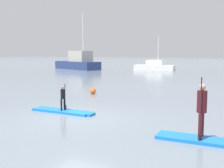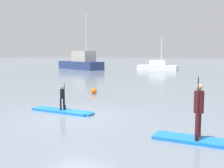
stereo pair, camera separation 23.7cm
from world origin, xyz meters
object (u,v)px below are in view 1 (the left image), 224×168
at_px(paddler_child_solo, 63,97).
at_px(paddleboard_far, 211,141).
at_px(mooring_buoy_mid, 93,91).
at_px(fishing_boat_green_midground, 154,66).
at_px(paddleboard_near, 63,111).
at_px(fishing_boat_white_large, 78,62).
at_px(paddler_adult, 202,107).

xyz_separation_m(paddler_child_solo, paddleboard_far, (6.44, -1.27, -0.65)).
bearing_deg(mooring_buoy_mid, fishing_boat_green_midground, 101.12).
bearing_deg(paddleboard_near, paddleboard_far, -11.02).
relative_size(paddleboard_far, mooring_buoy_mid, 8.53).
bearing_deg(paddleboard_far, mooring_buoy_mid, 141.66).
distance_m(paddler_child_solo, fishing_boat_white_large, 31.61).
bearing_deg(fishing_boat_green_midground, fishing_boat_white_large, -161.50).
distance_m(fishing_boat_white_large, fishing_boat_green_midground, 11.79).
bearing_deg(fishing_boat_white_large, mooring_buoy_mid, -52.52).
height_order(paddleboard_far, fishing_boat_green_midground, fishing_boat_green_midground).
xyz_separation_m(paddleboard_near, paddleboard_far, (6.44, -1.25, 0.00)).
xyz_separation_m(paddleboard_far, fishing_boat_white_large, (-24.24, 27.39, 1.00)).
relative_size(fishing_boat_white_large, fishing_boat_green_midground, 1.50).
xyz_separation_m(paddleboard_near, paddler_adult, (6.13, -1.28, 0.99)).
xyz_separation_m(paddleboard_far, fishing_boat_green_midground, (-13.07, 31.12, 0.50)).
xyz_separation_m(fishing_boat_white_large, fishing_boat_green_midground, (11.17, 3.74, -0.50)).
distance_m(fishing_boat_white_large, mooring_buoy_mid, 26.32).
bearing_deg(paddleboard_far, paddler_child_solo, 168.88).
xyz_separation_m(paddler_child_solo, paddler_adult, (6.14, -1.29, 0.34)).
height_order(paddleboard_near, fishing_boat_white_large, fishing_boat_white_large).
bearing_deg(paddleboard_near, paddler_adult, -11.74).
relative_size(paddler_child_solo, fishing_boat_green_midground, 0.19).
relative_size(paddleboard_near, fishing_boat_white_large, 0.33).
height_order(fishing_boat_white_large, fishing_boat_green_midground, fishing_boat_white_large).
bearing_deg(paddleboard_far, paddler_adult, -175.92).
relative_size(paddleboard_near, paddler_adult, 1.65).
distance_m(paddleboard_far, mooring_buoy_mid, 10.49).
bearing_deg(paddler_child_solo, paddler_adult, -11.85).
xyz_separation_m(paddler_child_solo, fishing_boat_green_midground, (-6.63, 29.86, -0.14)).
relative_size(paddler_adult, mooring_buoy_mid, 4.82).
height_order(paddleboard_far, mooring_buoy_mid, mooring_buoy_mid).
distance_m(paddler_child_solo, fishing_boat_green_midground, 30.58).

